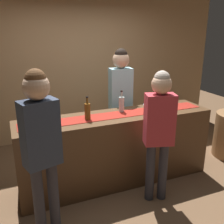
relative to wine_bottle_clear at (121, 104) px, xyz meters
name	(u,v)px	position (x,y,z in m)	size (l,w,h in m)	color
ground_plane	(116,179)	(-0.11, -0.09, -1.09)	(10.00, 10.00, 0.00)	brown
back_wall	(77,62)	(-0.11, 1.81, 0.36)	(6.00, 0.12, 2.90)	tan
bar_counter	(116,149)	(-0.11, -0.09, -0.60)	(2.64, 0.60, 0.98)	#543821
counter_runner_cloth	(117,115)	(-0.11, -0.09, -0.11)	(2.51, 0.28, 0.01)	maroon
wine_bottle_clear	(121,104)	(0.00, 0.00, 0.00)	(0.07, 0.07, 0.30)	#B2C6C1
wine_bottle_amber	(87,111)	(-0.52, -0.13, 0.00)	(0.07, 0.07, 0.30)	brown
wine_glass_near_customer	(145,103)	(0.34, -0.05, -0.01)	(0.07, 0.07, 0.14)	silver
wine_glass_mid_counter	(32,120)	(-1.20, -0.19, -0.01)	(0.07, 0.07, 0.14)	silver
wine_glass_far_end	(56,113)	(-0.90, -0.04, -0.01)	(0.07, 0.07, 0.14)	silver
bartender	(121,93)	(0.21, 0.49, 0.03)	(0.36, 0.25, 1.79)	#26262B
customer_sipping	(159,125)	(0.18, -0.67, -0.09)	(0.38, 0.29, 1.64)	#33333D
customer_browsing	(41,139)	(-1.18, -0.75, -0.01)	(0.38, 0.28, 1.75)	#33333D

